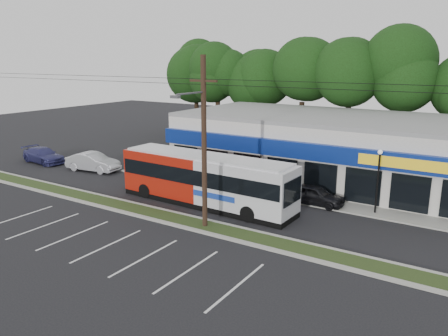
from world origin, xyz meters
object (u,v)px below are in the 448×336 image
utility_pole (201,138)px  pedestrian_b (291,201)px  metrobus (206,179)px  pedestrian_a (245,185)px  car_silver (93,162)px  car_blue (43,155)px  lamp_post (378,174)px  car_dark (315,195)px

utility_pole → pedestrian_b: (3.46, 5.07, -4.58)m
metrobus → pedestrian_a: (1.36, 2.99, -0.95)m
car_silver → pedestrian_a: bearing=-95.8°
pedestrian_b → car_blue: bearing=19.5°
lamp_post → pedestrian_b: bearing=-149.2°
car_dark → car_silver: 20.27m
utility_pole → lamp_post: size_ratio=11.76×
lamp_post → pedestrian_b: lamp_post is taller
lamp_post → car_silver: bearing=-175.2°
lamp_post → car_silver: 24.38m
car_blue → pedestrian_a: 21.84m
utility_pole → pedestrian_a: size_ratio=27.80×
car_blue → pedestrian_b: 26.11m
utility_pole → pedestrian_a: bearing=97.2°
lamp_post → car_dark: size_ratio=1.04×
lamp_post → utility_pole: bearing=-136.1°
car_silver → pedestrian_a: 15.24m
metrobus → lamp_post: bearing=24.3°
utility_pole → car_dark: 9.84m
utility_pole → pedestrian_a: utility_pole is taller
lamp_post → car_silver: lamp_post is taller
utility_pole → car_dark: bearing=61.3°
lamp_post → pedestrian_b: (-4.70, -2.80, -1.83)m
lamp_post → car_blue: (-30.81, -2.39, -1.94)m
lamp_post → car_dark: lamp_post is taller
lamp_post → pedestrian_a: bearing=-171.7°
utility_pole → pedestrian_a: 8.01m
utility_pole → lamp_post: utility_pole is taller
utility_pole → car_silver: 17.69m
car_silver → metrobus: bearing=-107.8°
car_silver → utility_pole: bearing=-118.6°
lamp_post → car_dark: 4.50m
car_silver → car_blue: (-6.59, -0.35, -0.09)m
utility_pole → car_silver: (-16.05, 5.83, -4.59)m
car_blue → lamp_post: bearing=-80.4°
pedestrian_a → pedestrian_b: size_ratio=1.07×
pedestrian_a → car_blue: bearing=-15.3°
lamp_post → pedestrian_a: lamp_post is taller
car_dark → pedestrian_a: pedestrian_a is taller
car_dark → pedestrian_b: (-0.67, -2.50, 0.14)m
metrobus → pedestrian_b: metrobus is taller
lamp_post → car_blue: size_ratio=0.85×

